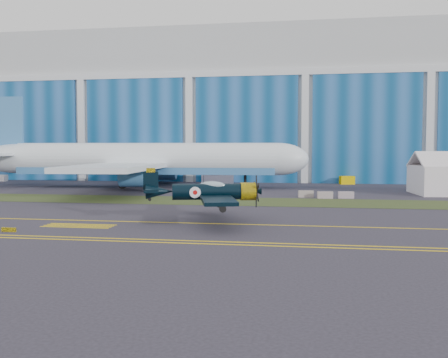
% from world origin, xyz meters
% --- Properties ---
extents(ground, '(260.00, 260.00, 0.00)m').
position_xyz_m(ground, '(0.00, 0.00, 0.00)').
color(ground, '#322E3A').
rests_on(ground, ground).
extents(grass_median, '(260.00, 10.00, 0.02)m').
position_xyz_m(grass_median, '(0.00, 14.00, 0.02)').
color(grass_median, '#475128').
rests_on(grass_median, ground).
extents(hangar, '(220.00, 45.70, 30.00)m').
position_xyz_m(hangar, '(0.00, 71.79, 14.96)').
color(hangar, silver).
rests_on(hangar, ground).
extents(taxiway_centreline, '(200.00, 0.20, 0.02)m').
position_xyz_m(taxiway_centreline, '(0.00, -5.00, 0.01)').
color(taxiway_centreline, yellow).
rests_on(taxiway_centreline, ground).
extents(edge_line_near, '(80.00, 0.20, 0.02)m').
position_xyz_m(edge_line_near, '(0.00, -14.50, 0.01)').
color(edge_line_near, yellow).
rests_on(edge_line_near, ground).
extents(edge_line_far, '(80.00, 0.20, 0.02)m').
position_xyz_m(edge_line_far, '(0.00, -13.50, 0.01)').
color(edge_line_far, yellow).
rests_on(edge_line_far, ground).
extents(hold_short_ladder, '(6.00, 2.40, 0.02)m').
position_xyz_m(hold_short_ladder, '(-18.00, -8.10, 0.01)').
color(hold_short_ladder, yellow).
rests_on(hold_short_ladder, ground).
extents(guard_board_left, '(1.20, 0.15, 0.35)m').
position_xyz_m(guard_board_left, '(-22.00, -12.00, 0.17)').
color(guard_board_left, yellow).
rests_on(guard_board_left, ground).
extents(warbird, '(14.96, 16.68, 4.20)m').
position_xyz_m(warbird, '(-7.83, -3.74, 2.67)').
color(warbird, black).
rests_on(warbird, ground).
extents(jetliner, '(63.54, 55.10, 20.94)m').
position_xyz_m(jetliner, '(-25.98, 34.40, 10.47)').
color(jetliner, white).
rests_on(jetliner, ground).
extents(shipping_container, '(6.19, 3.40, 2.53)m').
position_xyz_m(shipping_container, '(-15.71, 44.80, 1.27)').
color(shipping_container, silver).
rests_on(shipping_container, ground).
extents(tug, '(2.79, 2.05, 1.47)m').
position_xyz_m(tug, '(7.59, 47.28, 0.74)').
color(tug, '#E7C000').
rests_on(tug, ground).
extents(cart, '(2.13, 1.37, 1.23)m').
position_xyz_m(cart, '(-58.87, 44.78, 0.61)').
color(cart, white).
rests_on(cart, ground).
extents(barrier_a, '(2.06, 0.85, 0.90)m').
position_xyz_m(barrier_a, '(0.58, 20.73, 0.45)').
color(barrier_a, gray).
rests_on(barrier_a, ground).
extents(barrier_b, '(2.05, 0.82, 0.90)m').
position_xyz_m(barrier_b, '(3.05, 19.55, 0.45)').
color(barrier_b, '#A08E90').
rests_on(barrier_b, ground).
extents(barrier_c, '(2.05, 0.80, 0.90)m').
position_xyz_m(barrier_c, '(5.73, 20.05, 0.45)').
color(barrier_c, '#A08D9A').
rests_on(barrier_c, ground).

